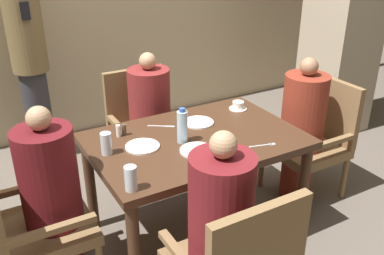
{
  "coord_description": "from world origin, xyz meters",
  "views": [
    {
      "loc": [
        -1.22,
        -2.1,
        1.94
      ],
      "look_at": [
        0.0,
        0.04,
        0.78
      ],
      "focal_mm": 40.0,
      "sensor_mm": 36.0,
      "label": 1
    }
  ],
  "objects_px": {
    "plate_main_right": "(198,122)",
    "diner_in_near_chair": "(220,232)",
    "plate_dessert_center": "(142,146)",
    "water_bottle": "(182,126)",
    "plate_main_left": "(197,150)",
    "teacup_with_saucer": "(238,106)",
    "chair_left_side": "(28,220)",
    "diner_in_far_chair": "(150,120)",
    "glass_tall_mid": "(131,178)",
    "chair_far_side": "(143,124)",
    "diner_in_right_chair": "(302,129)",
    "glass_tall_near": "(106,144)",
    "chair_right_side": "(315,135)",
    "standing_host": "(29,57)",
    "diner_in_left_chair": "(52,198)"
  },
  "relations": [
    {
      "from": "diner_in_near_chair",
      "to": "standing_host",
      "type": "distance_m",
      "value": 2.39
    },
    {
      "from": "diner_in_left_chair",
      "to": "standing_host",
      "type": "relative_size",
      "value": 0.64
    },
    {
      "from": "diner_in_left_chair",
      "to": "diner_in_near_chair",
      "type": "xyz_separation_m",
      "value": [
        0.65,
        -0.7,
        -0.0
      ]
    },
    {
      "from": "chair_right_side",
      "to": "diner_in_far_chair",
      "type": "bearing_deg",
      "value": 146.56
    },
    {
      "from": "water_bottle",
      "to": "plate_dessert_center",
      "type": "bearing_deg",
      "value": 167.01
    },
    {
      "from": "diner_in_right_chair",
      "to": "plate_main_left",
      "type": "bearing_deg",
      "value": -170.5
    },
    {
      "from": "diner_in_far_chair",
      "to": "water_bottle",
      "type": "distance_m",
      "value": 0.77
    },
    {
      "from": "chair_far_side",
      "to": "glass_tall_near",
      "type": "xyz_separation_m",
      "value": [
        -0.56,
        -0.78,
        0.31
      ]
    },
    {
      "from": "standing_host",
      "to": "plate_main_right",
      "type": "bearing_deg",
      "value": -61.0
    },
    {
      "from": "chair_left_side",
      "to": "diner_in_far_chair",
      "type": "bearing_deg",
      "value": 33.44
    },
    {
      "from": "plate_dessert_center",
      "to": "water_bottle",
      "type": "xyz_separation_m",
      "value": [
        0.25,
        -0.06,
        0.1
      ]
    },
    {
      "from": "diner_in_right_chair",
      "to": "standing_host",
      "type": "height_order",
      "value": "standing_host"
    },
    {
      "from": "chair_left_side",
      "to": "standing_host",
      "type": "distance_m",
      "value": 1.73
    },
    {
      "from": "diner_in_far_chair",
      "to": "glass_tall_mid",
      "type": "bearing_deg",
      "value": -118.82
    },
    {
      "from": "chair_right_side",
      "to": "teacup_with_saucer",
      "type": "distance_m",
      "value": 0.67
    },
    {
      "from": "chair_far_side",
      "to": "diner_in_near_chair",
      "type": "distance_m",
      "value": 1.58
    },
    {
      "from": "plate_main_right",
      "to": "diner_in_near_chair",
      "type": "bearing_deg",
      "value": -113.91
    },
    {
      "from": "teacup_with_saucer",
      "to": "chair_left_side",
      "type": "bearing_deg",
      "value": -171.12
    },
    {
      "from": "chair_far_side",
      "to": "diner_in_left_chair",
      "type": "bearing_deg",
      "value": -137.33
    },
    {
      "from": "plate_main_right",
      "to": "chair_left_side",
      "type": "bearing_deg",
      "value": -171.61
    },
    {
      "from": "diner_in_near_chair",
      "to": "chair_left_side",
      "type": "bearing_deg",
      "value": 138.66
    },
    {
      "from": "diner_in_right_chair",
      "to": "plate_dessert_center",
      "type": "xyz_separation_m",
      "value": [
        -1.27,
        0.04,
        0.16
      ]
    },
    {
      "from": "teacup_with_saucer",
      "to": "glass_tall_mid",
      "type": "distance_m",
      "value": 1.24
    },
    {
      "from": "chair_left_side",
      "to": "chair_right_side",
      "type": "distance_m",
      "value": 2.13
    },
    {
      "from": "diner_in_left_chair",
      "to": "glass_tall_near",
      "type": "distance_m",
      "value": 0.43
    },
    {
      "from": "diner_in_right_chair",
      "to": "glass_tall_near",
      "type": "xyz_separation_m",
      "value": [
        -1.48,
        0.07,
        0.22
      ]
    },
    {
      "from": "diner_in_right_chair",
      "to": "glass_tall_near",
      "type": "height_order",
      "value": "diner_in_right_chair"
    },
    {
      "from": "chair_far_side",
      "to": "standing_host",
      "type": "xyz_separation_m",
      "value": [
        -0.68,
        0.78,
        0.46
      ]
    },
    {
      "from": "plate_main_left",
      "to": "glass_tall_mid",
      "type": "xyz_separation_m",
      "value": [
        -0.5,
        -0.19,
        0.06
      ]
    },
    {
      "from": "glass_tall_mid",
      "to": "plate_dessert_center",
      "type": "bearing_deg",
      "value": 59.41
    },
    {
      "from": "plate_dessert_center",
      "to": "teacup_with_saucer",
      "type": "xyz_separation_m",
      "value": [
        0.85,
        0.2,
        0.02
      ]
    },
    {
      "from": "diner_in_right_chair",
      "to": "plate_main_right",
      "type": "distance_m",
      "value": 0.83
    },
    {
      "from": "diner_in_far_chair",
      "to": "glass_tall_near",
      "type": "relative_size",
      "value": 8.28
    },
    {
      "from": "chair_left_side",
      "to": "chair_right_side",
      "type": "bearing_deg",
      "value": 0.0
    },
    {
      "from": "chair_far_side",
      "to": "diner_in_far_chair",
      "type": "relative_size",
      "value": 0.82
    },
    {
      "from": "chair_far_side",
      "to": "glass_tall_near",
      "type": "height_order",
      "value": "chair_far_side"
    },
    {
      "from": "glass_tall_mid",
      "to": "chair_far_side",
      "type": "bearing_deg",
      "value": 64.17
    },
    {
      "from": "plate_main_left",
      "to": "water_bottle",
      "type": "relative_size",
      "value": 0.92
    },
    {
      "from": "diner_in_right_chair",
      "to": "glass_tall_mid",
      "type": "relative_size",
      "value": 8.32
    },
    {
      "from": "chair_left_side",
      "to": "plate_main_left",
      "type": "height_order",
      "value": "chair_left_side"
    },
    {
      "from": "plate_main_left",
      "to": "water_bottle",
      "type": "distance_m",
      "value": 0.18
    },
    {
      "from": "chair_right_side",
      "to": "standing_host",
      "type": "height_order",
      "value": "standing_host"
    },
    {
      "from": "plate_main_left",
      "to": "glass_tall_near",
      "type": "distance_m",
      "value": 0.54
    },
    {
      "from": "plate_main_left",
      "to": "glass_tall_mid",
      "type": "bearing_deg",
      "value": -159.33
    },
    {
      "from": "water_bottle",
      "to": "chair_right_side",
      "type": "bearing_deg",
      "value": 0.77
    },
    {
      "from": "diner_in_near_chair",
      "to": "plate_main_left",
      "type": "height_order",
      "value": "diner_in_near_chair"
    },
    {
      "from": "plate_main_left",
      "to": "plate_dessert_center",
      "type": "xyz_separation_m",
      "value": [
        -0.26,
        0.21,
        0.0
      ]
    },
    {
      "from": "chair_left_side",
      "to": "teacup_with_saucer",
      "type": "height_order",
      "value": "chair_left_side"
    },
    {
      "from": "glass_tall_near",
      "to": "chair_right_side",
      "type": "bearing_deg",
      "value": -2.47
    },
    {
      "from": "chair_left_side",
      "to": "plate_main_left",
      "type": "bearing_deg",
      "value": -9.74
    }
  ]
}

